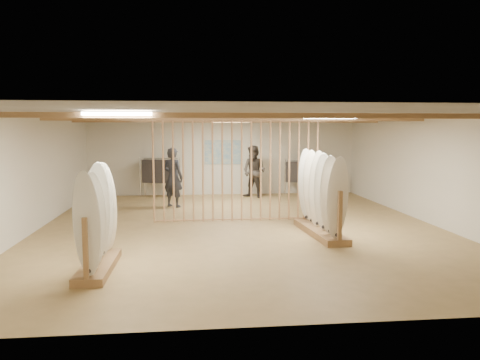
{
  "coord_description": "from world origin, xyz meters",
  "views": [
    {
      "loc": [
        -1.22,
        -11.58,
        2.48
      ],
      "look_at": [
        0.0,
        0.0,
        1.2
      ],
      "focal_mm": 35.0,
      "sensor_mm": 36.0,
      "label": 1
    }
  ],
  "objects": [
    {
      "name": "floor",
      "position": [
        0.0,
        0.0,
        0.0
      ],
      "size": [
        12.0,
        12.0,
        0.0
      ],
      "primitive_type": "plane",
      "color": "#A68450",
      "rests_on": "ground"
    },
    {
      "name": "ceiling",
      "position": [
        0.0,
        0.0,
        2.8
      ],
      "size": [
        12.0,
        12.0,
        0.0
      ],
      "primitive_type": "plane",
      "rotation": [
        3.14,
        0.0,
        0.0
      ],
      "color": "gray",
      "rests_on": "ground"
    },
    {
      "name": "wall_back",
      "position": [
        0.0,
        6.0,
        1.4
      ],
      "size": [
        12.0,
        0.0,
        12.0
      ],
      "primitive_type": "plane",
      "rotation": [
        1.57,
        0.0,
        0.0
      ],
      "color": "beige",
      "rests_on": "ground"
    },
    {
      "name": "wall_front",
      "position": [
        0.0,
        -6.0,
        1.4
      ],
      "size": [
        12.0,
        0.0,
        12.0
      ],
      "primitive_type": "plane",
      "rotation": [
        -1.57,
        0.0,
        0.0
      ],
      "color": "beige",
      "rests_on": "ground"
    },
    {
      "name": "wall_left",
      "position": [
        -5.0,
        0.0,
        1.4
      ],
      "size": [
        0.0,
        12.0,
        12.0
      ],
      "primitive_type": "plane",
      "rotation": [
        1.57,
        0.0,
        1.57
      ],
      "color": "beige",
      "rests_on": "ground"
    },
    {
      "name": "wall_right",
      "position": [
        5.0,
        0.0,
        1.4
      ],
      "size": [
        0.0,
        12.0,
        12.0
      ],
      "primitive_type": "plane",
      "rotation": [
        1.57,
        0.0,
        -1.57
      ],
      "color": "beige",
      "rests_on": "ground"
    },
    {
      "name": "ceiling_slats",
      "position": [
        0.0,
        0.0,
        2.72
      ],
      "size": [
        9.5,
        6.12,
        0.1
      ],
      "primitive_type": "cube",
      "color": "#9C7146",
      "rests_on": "ground"
    },
    {
      "name": "light_panels",
      "position": [
        0.0,
        0.0,
        2.74
      ],
      "size": [
        1.2,
        0.35,
        0.06
      ],
      "primitive_type": "cube",
      "color": "white",
      "rests_on": "ground"
    },
    {
      "name": "bamboo_partition",
      "position": [
        0.0,
        0.8,
        1.4
      ],
      "size": [
        4.45,
        0.05,
        2.78
      ],
      "color": "tan",
      "rests_on": "ground"
    },
    {
      "name": "poster",
      "position": [
        0.0,
        5.98,
        1.6
      ],
      "size": [
        1.4,
        0.03,
        0.9
      ],
      "primitive_type": "cube",
      "color": "teal",
      "rests_on": "ground"
    },
    {
      "name": "rack_left",
      "position": [
        -2.86,
        -3.33,
        0.63
      ],
      "size": [
        0.52,
        1.94,
        1.85
      ],
      "rotation": [
        0.0,
        0.0,
        -0.01
      ],
      "color": "#9C7146",
      "rests_on": "floor"
    },
    {
      "name": "rack_right",
      "position": [
        1.79,
        -1.04,
        0.68
      ],
      "size": [
        0.72,
        2.5,
        1.99
      ],
      "rotation": [
        0.0,
        0.0,
        0.07
      ],
      "color": "#9C7146",
      "rests_on": "floor"
    },
    {
      "name": "clothing_rack_a",
      "position": [
        -2.33,
        5.4,
        0.95
      ],
      "size": [
        1.32,
        0.72,
        1.47
      ],
      "rotation": [
        0.0,
        0.0,
        -0.32
      ],
      "color": "silver",
      "rests_on": "floor"
    },
    {
      "name": "clothing_rack_b",
      "position": [
        2.89,
        5.39,
        0.88
      ],
      "size": [
        1.21,
        0.66,
        1.35
      ],
      "rotation": [
        0.0,
        0.0,
        -0.31
      ],
      "color": "silver",
      "rests_on": "floor"
    },
    {
      "name": "shopper_a",
      "position": [
        -1.79,
        3.28,
        1.07
      ],
      "size": [
        0.94,
        0.87,
        2.15
      ],
      "primitive_type": "imported",
      "rotation": [
        0.0,
        0.0,
        2.58
      ],
      "color": "#26272E",
      "rests_on": "floor"
    },
    {
      "name": "shopper_b",
      "position": [
        1.04,
        4.98,
        1.07
      ],
      "size": [
        1.31,
        1.27,
        2.13
      ],
      "primitive_type": "imported",
      "rotation": [
        0.0,
        0.0,
        -0.66
      ],
      "color": "#322C27",
      "rests_on": "floor"
    }
  ]
}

